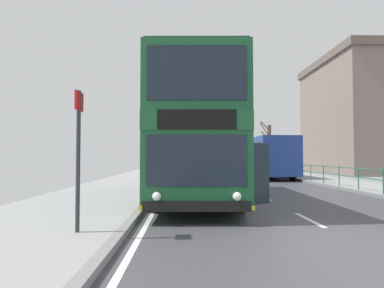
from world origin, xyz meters
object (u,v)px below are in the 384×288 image
double_decker_bus_main (196,137)px  background_bus_far_lane (263,156)px  bare_tree_far_00 (269,146)px  bus_stop_sign_near (78,145)px  background_building_00 (373,115)px

double_decker_bus_main → background_bus_far_lane: (5.54, 13.27, -0.69)m
bare_tree_far_00 → bus_stop_sign_near: bearing=-109.6°
double_decker_bus_main → background_bus_far_lane: bearing=67.3°
double_decker_bus_main → background_building_00: background_building_00 is taller
background_building_00 → background_bus_far_lane: bearing=-150.6°
double_decker_bus_main → background_bus_far_lane: 14.40m
background_bus_far_lane → background_building_00: 14.60m
background_bus_far_lane → bus_stop_sign_near: background_bus_far_lane is taller
background_bus_far_lane → bare_tree_far_00: bearing=74.5°
double_decker_bus_main → background_building_00: size_ratio=0.80×
double_decker_bus_main → background_building_00: bearing=48.6°
background_bus_far_lane → background_building_00: bearing=29.4°
bus_stop_sign_near → background_building_00: size_ratio=0.21×
bus_stop_sign_near → background_building_00: (20.21, 26.38, 3.78)m
bus_stop_sign_near → bare_tree_far_00: bearing=70.4°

